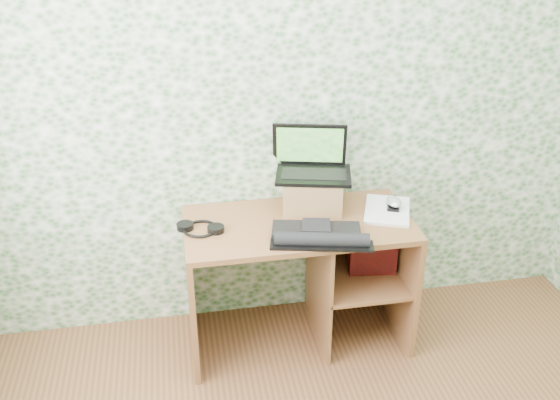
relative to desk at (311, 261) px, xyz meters
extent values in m
plane|color=white|center=(-0.08, 0.28, 0.82)|extent=(3.50, 0.00, 3.50)
cube|color=brown|center=(-0.08, -0.03, 0.25)|extent=(1.20, 0.60, 0.03)
cube|color=brown|center=(-0.66, -0.03, -0.12)|extent=(0.03, 0.60, 0.72)
cube|color=brown|center=(0.51, -0.03, -0.12)|extent=(0.03, 0.60, 0.72)
cube|color=brown|center=(0.04, -0.03, -0.12)|extent=(0.02, 0.56, 0.72)
cube|color=brown|center=(0.27, -0.03, -0.10)|extent=(0.46, 0.56, 0.02)
cube|color=brown|center=(0.28, 0.26, -0.12)|extent=(0.48, 0.02, 0.72)
cube|color=olive|center=(0.03, 0.12, 0.36)|extent=(0.37, 0.33, 0.19)
cube|color=black|center=(0.03, 0.12, 0.47)|extent=(0.45, 0.36, 0.02)
cube|color=black|center=(0.03, 0.11, 0.48)|extent=(0.37, 0.23, 0.00)
cube|color=black|center=(0.03, 0.23, 0.60)|extent=(0.40, 0.16, 0.25)
cube|color=#1E5C1A|center=(0.03, 0.22, 0.60)|extent=(0.36, 0.13, 0.21)
cube|color=black|center=(-0.02, -0.17, 0.29)|extent=(0.47, 0.25, 0.04)
cube|color=black|center=(-0.02, -0.17, 0.30)|extent=(0.17, 0.17, 0.06)
cylinder|color=black|center=(-0.02, -0.28, 0.30)|extent=(0.47, 0.17, 0.07)
cube|color=black|center=(-0.02, -0.29, 0.27)|extent=(0.52, 0.21, 0.01)
torus|color=black|center=(-0.59, -0.02, 0.28)|extent=(0.23, 0.23, 0.02)
cylinder|color=black|center=(-0.67, 0.00, 0.28)|extent=(0.09, 0.09, 0.03)
cylinder|color=black|center=(-0.51, -0.05, 0.28)|extent=(0.09, 0.09, 0.03)
cube|color=silver|center=(0.42, 0.00, 0.28)|extent=(0.34, 0.40, 0.02)
ellipsoid|color=silver|center=(0.46, 0.02, 0.31)|extent=(0.11, 0.14, 0.04)
cylinder|color=black|center=(0.48, 0.07, 0.29)|extent=(0.07, 0.15, 0.01)
cube|color=maroon|center=(0.35, -0.03, 0.07)|extent=(0.27, 0.12, 0.31)
camera|label=1|loc=(-0.68, -2.83, 1.85)|focal=40.00mm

